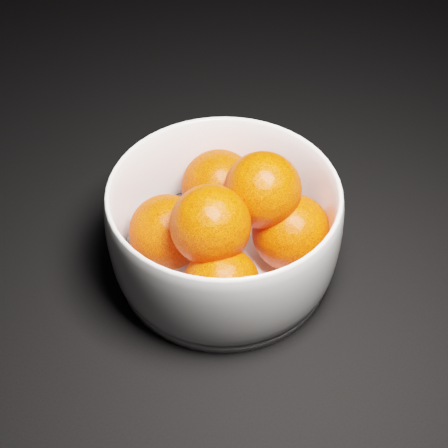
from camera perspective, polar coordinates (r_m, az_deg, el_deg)
bowl at (r=0.62m, az=0.00°, el=-0.36°), size 0.23×0.23×0.11m
orange_pile at (r=0.62m, az=0.51°, el=0.22°), size 0.19×0.20×0.12m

